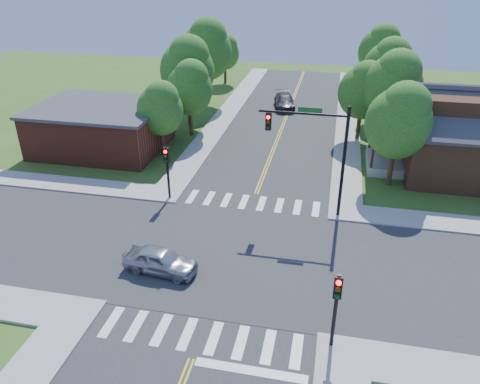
% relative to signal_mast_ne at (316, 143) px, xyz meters
% --- Properties ---
extents(ground, '(100.00, 100.00, 0.00)m').
position_rel_signal_mast_ne_xyz_m(ground, '(-3.91, -5.59, -4.85)').
color(ground, '#3B581B').
rests_on(ground, ground).
extents(road_ns, '(10.00, 90.00, 0.04)m').
position_rel_signal_mast_ne_xyz_m(road_ns, '(-3.91, -5.59, -4.83)').
color(road_ns, '#2D2D30').
rests_on(road_ns, ground).
extents(road_ew, '(90.00, 10.00, 0.04)m').
position_rel_signal_mast_ne_xyz_m(road_ew, '(-3.91, -5.59, -4.83)').
color(road_ew, '#2D2D30').
rests_on(road_ew, ground).
extents(intersection_patch, '(10.20, 10.20, 0.06)m').
position_rel_signal_mast_ne_xyz_m(intersection_patch, '(-3.91, -5.59, -4.85)').
color(intersection_patch, '#2D2D30').
rests_on(intersection_patch, ground).
extents(sidewalk_ne, '(40.00, 40.00, 0.14)m').
position_rel_signal_mast_ne_xyz_m(sidewalk_ne, '(11.90, 10.23, -4.78)').
color(sidewalk_ne, '#9E9B93').
rests_on(sidewalk_ne, ground).
extents(sidewalk_nw, '(40.00, 40.00, 0.14)m').
position_rel_signal_mast_ne_xyz_m(sidewalk_nw, '(-19.73, 10.23, -4.78)').
color(sidewalk_nw, '#9E9B93').
rests_on(sidewalk_nw, ground).
extents(crosswalk_north, '(8.85, 2.00, 0.01)m').
position_rel_signal_mast_ne_xyz_m(crosswalk_north, '(-3.91, 0.61, -4.80)').
color(crosswalk_north, white).
rests_on(crosswalk_north, ground).
extents(crosswalk_south, '(8.85, 2.00, 0.01)m').
position_rel_signal_mast_ne_xyz_m(crosswalk_south, '(-3.91, -11.79, -4.80)').
color(crosswalk_south, white).
rests_on(crosswalk_south, ground).
extents(centerline, '(0.30, 90.00, 0.01)m').
position_rel_signal_mast_ne_xyz_m(centerline, '(-3.91, -5.59, -4.80)').
color(centerline, gold).
rests_on(centerline, ground).
extents(stop_bar, '(4.60, 0.45, 0.09)m').
position_rel_signal_mast_ne_xyz_m(stop_bar, '(-1.41, -13.19, -4.85)').
color(stop_bar, white).
rests_on(stop_bar, ground).
extents(signal_mast_ne, '(5.30, 0.42, 7.20)m').
position_rel_signal_mast_ne_xyz_m(signal_mast_ne, '(0.00, 0.00, 0.00)').
color(signal_mast_ne, black).
rests_on(signal_mast_ne, ground).
extents(signal_pole_se, '(0.34, 0.42, 3.80)m').
position_rel_signal_mast_ne_xyz_m(signal_pole_se, '(1.69, -11.21, -2.19)').
color(signal_pole_se, black).
rests_on(signal_pole_se, ground).
extents(signal_pole_nw, '(0.34, 0.42, 3.80)m').
position_rel_signal_mast_ne_xyz_m(signal_pole_nw, '(-9.51, -0.01, -2.19)').
color(signal_pole_nw, black).
rests_on(signal_pole_nw, ground).
extents(house_ne, '(13.05, 8.80, 7.11)m').
position_rel_signal_mast_ne_xyz_m(house_ne, '(11.19, 8.65, -1.52)').
color(house_ne, '#362312').
rests_on(house_ne, ground).
extents(building_nw, '(10.40, 8.40, 3.73)m').
position_rel_signal_mast_ne_xyz_m(building_nw, '(-18.11, 7.61, -2.97)').
color(building_nw, brown).
rests_on(building_nw, ground).
extents(tree_e_a, '(4.45, 4.23, 7.57)m').
position_rel_signal_mast_ne_xyz_m(tree_e_a, '(5.22, 5.33, 0.11)').
color(tree_e_a, '#382314').
rests_on(tree_e_a, ground).
extents(tree_e_b, '(4.87, 4.63, 8.29)m').
position_rel_signal_mast_ne_xyz_m(tree_e_b, '(5.31, 12.85, 0.58)').
color(tree_e_b, '#382314').
rests_on(tree_e_b, ground).
extents(tree_e_c, '(4.74, 4.51, 8.07)m').
position_rel_signal_mast_ne_xyz_m(tree_e_c, '(5.42, 20.11, 0.43)').
color(tree_e_c, '#382314').
rests_on(tree_e_c, ground).
extents(tree_e_d, '(4.74, 4.50, 8.05)m').
position_rel_signal_mast_ne_xyz_m(tree_e_d, '(5.20, 29.24, 0.43)').
color(tree_e_d, '#382314').
rests_on(tree_e_d, ground).
extents(tree_w_a, '(3.66, 3.48, 6.22)m').
position_rel_signal_mast_ne_xyz_m(tree_w_a, '(-12.55, 7.22, -0.78)').
color(tree_w_a, '#382314').
rests_on(tree_w_a, ground).
extents(tree_w_b, '(5.00, 4.75, 8.50)m').
position_rel_signal_mast_ne_xyz_m(tree_w_b, '(-12.62, 14.70, 0.72)').
color(tree_w_b, '#382314').
rests_on(tree_w_b, ground).
extents(tree_w_c, '(5.36, 5.09, 9.11)m').
position_rel_signal_mast_ne_xyz_m(tree_w_c, '(-12.84, 22.03, 1.12)').
color(tree_w_c, '#382314').
rests_on(tree_w_c, ground).
extents(tree_w_d, '(3.53, 3.35, 6.00)m').
position_rel_signal_mast_ne_xyz_m(tree_w_d, '(-13.06, 31.06, -0.93)').
color(tree_w_d, '#382314').
rests_on(tree_w_d, ground).
extents(tree_house, '(4.15, 3.94, 7.05)m').
position_rel_signal_mast_ne_xyz_m(tree_house, '(3.09, 13.97, -0.24)').
color(tree_house, '#382314').
rests_on(tree_house, ground).
extents(tree_bldg, '(4.07, 3.86, 6.91)m').
position_rel_signal_mast_ne_xyz_m(tree_bldg, '(-11.67, 12.11, -0.32)').
color(tree_bldg, '#382314').
rests_on(tree_bldg, ground).
extents(car_silver, '(2.46, 4.29, 1.34)m').
position_rel_signal_mast_ne_xyz_m(car_silver, '(-7.24, -7.73, -4.18)').
color(car_silver, '#B1B2B8').
rests_on(car_silver, ground).
extents(car_dgrey, '(3.91, 5.62, 1.40)m').
position_rel_signal_mast_ne_xyz_m(car_dgrey, '(-4.49, 22.06, -4.15)').
color(car_dgrey, '#2A2C2E').
rests_on(car_dgrey, ground).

